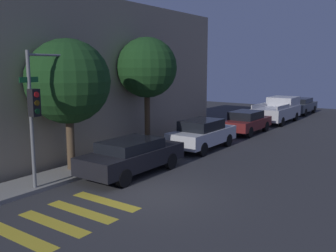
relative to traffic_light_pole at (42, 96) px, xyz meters
name	(u,v)px	position (x,y,z in m)	size (l,w,h in m)	color
ground_plane	(151,195)	(1.59, -3.37, -3.24)	(60.00, 60.00, 0.00)	#333335
sidewalk	(70,173)	(1.59, 0.66, -3.17)	(26.00, 1.65, 0.14)	gray
building_row	(3,78)	(1.59, 4.89, 0.44)	(26.00, 6.00, 7.37)	gray
crosswalk	(68,217)	(-1.24, -2.57, -3.24)	(3.49, 2.60, 0.00)	gold
traffic_light_pole	(42,96)	(0.00, 0.00, 0.00)	(2.20, 0.56, 4.74)	slate
sedan_near_corner	(132,155)	(3.09, -1.27, -2.49)	(4.66, 1.86, 1.39)	black
sedan_middle	(202,134)	(8.57, -1.27, -2.45)	(4.29, 1.81, 1.52)	silver
sedan_far_end	(246,122)	(14.11, -1.27, -2.49)	(4.23, 1.78, 1.42)	maroon
pickup_truck	(278,110)	(20.02, -1.27, -2.32)	(5.23, 2.12, 1.83)	#BCBCC1
sedan_tail_of_row	(300,105)	(25.77, -1.27, -2.48)	(4.57, 1.85, 1.41)	#4C5156
tree_near_corner	(68,82)	(1.87, 0.90, 0.38)	(3.30, 3.30, 5.29)	brown
tree_midblock	(147,68)	(6.80, 0.90, 0.88)	(2.97, 2.97, 5.63)	#4C3823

